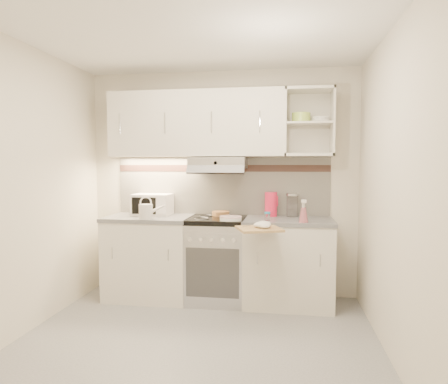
% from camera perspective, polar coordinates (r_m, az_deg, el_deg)
% --- Properties ---
extents(ground, '(3.00, 3.00, 0.00)m').
position_cam_1_polar(ground, '(3.46, -4.24, -21.10)').
color(ground, '#97979A').
rests_on(ground, ground).
extents(room_shell, '(3.04, 2.84, 2.52)m').
position_cam_1_polar(room_shell, '(3.49, -2.99, 6.62)').
color(room_shell, beige).
rests_on(room_shell, ground).
extents(base_cabinet_left, '(0.90, 0.60, 0.86)m').
position_cam_1_polar(base_cabinet_left, '(4.52, -10.53, -9.33)').
color(base_cabinet_left, silver).
rests_on(base_cabinet_left, ground).
extents(worktop_left, '(0.92, 0.62, 0.04)m').
position_cam_1_polar(worktop_left, '(4.44, -10.60, -3.66)').
color(worktop_left, slate).
rests_on(worktop_left, base_cabinet_left).
extents(base_cabinet_right, '(0.90, 0.60, 0.86)m').
position_cam_1_polar(base_cabinet_right, '(4.28, 9.13, -10.07)').
color(base_cabinet_right, silver).
rests_on(base_cabinet_right, ground).
extents(worktop_right, '(0.92, 0.62, 0.04)m').
position_cam_1_polar(worktop_right, '(4.19, 9.19, -4.09)').
color(worktop_right, slate).
rests_on(worktop_right, base_cabinet_right).
extents(electric_range, '(0.60, 0.60, 0.90)m').
position_cam_1_polar(electric_range, '(4.33, -0.98, -9.56)').
color(electric_range, '#B7B7BC').
rests_on(electric_range, ground).
extents(microwave, '(0.41, 0.31, 0.23)m').
position_cam_1_polar(microwave, '(4.53, -10.19, -1.76)').
color(microwave, white).
rests_on(microwave, worktop_left).
extents(watering_can, '(0.27, 0.15, 0.23)m').
position_cam_1_polar(watering_can, '(4.21, -10.99, -2.66)').
color(watering_can, silver).
rests_on(watering_can, worktop_left).
extents(plate_stack, '(0.22, 0.22, 0.05)m').
position_cam_1_polar(plate_stack, '(4.04, 0.96, -3.75)').
color(plate_stack, silver).
rests_on(plate_stack, electric_range).
extents(bread_loaf, '(0.19, 0.19, 0.05)m').
position_cam_1_polar(bread_loaf, '(4.40, -0.47, -3.09)').
color(bread_loaf, '#B29648').
rests_on(bread_loaf, electric_range).
extents(pink_pitcher, '(0.14, 0.13, 0.27)m').
position_cam_1_polar(pink_pitcher, '(4.36, 6.73, -1.72)').
color(pink_pitcher, red).
rests_on(pink_pitcher, worktop_right).
extents(glass_jar, '(0.13, 0.13, 0.25)m').
position_cam_1_polar(glass_jar, '(4.37, 9.72, -1.84)').
color(glass_jar, silver).
rests_on(glass_jar, worktop_right).
extents(spice_jar, '(0.06, 0.06, 0.09)m').
position_cam_1_polar(spice_jar, '(4.04, 6.22, -3.44)').
color(spice_jar, white).
rests_on(spice_jar, worktop_right).
extents(spray_bottle, '(0.09, 0.09, 0.24)m').
position_cam_1_polar(spray_bottle, '(3.96, 11.29, -2.95)').
color(spray_bottle, pink).
rests_on(spray_bottle, worktop_right).
extents(cutting_board, '(0.48, 0.45, 0.02)m').
position_cam_1_polar(cutting_board, '(3.70, 5.04, -5.27)').
color(cutting_board, tan).
rests_on(cutting_board, base_cabinet_right).
extents(dish_towel, '(0.34, 0.31, 0.07)m').
position_cam_1_polar(dish_towel, '(3.72, 5.05, -4.50)').
color(dish_towel, white).
rests_on(dish_towel, cutting_board).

